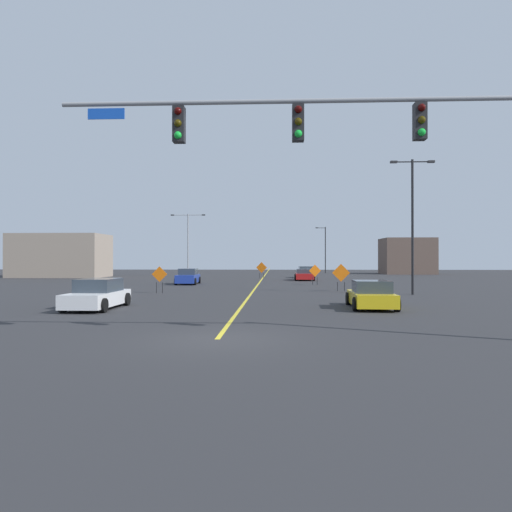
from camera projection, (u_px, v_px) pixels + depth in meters
name	position (u px, v px, depth m)	size (l,w,h in m)	color
ground	(217.00, 339.00, 13.55)	(181.57, 181.57, 0.00)	#2D2D30
road_centre_stripe	(264.00, 276.00, 63.94)	(0.16, 100.87, 0.01)	yellow
traffic_signal_assembly	(366.00, 142.00, 13.38)	(14.05, 0.44, 7.36)	gray
street_lamp_far_right	(412.00, 216.00, 30.72)	(2.89, 0.24, 8.94)	black
street_lamp_mid_left	(188.00, 239.00, 62.84)	(4.67, 0.24, 8.48)	gray
street_lamp_far_left	(325.00, 248.00, 78.51)	(1.73, 0.24, 7.80)	black
construction_sign_left_shoulder	(160.00, 276.00, 32.11)	(1.08, 0.05, 1.85)	orange
construction_sign_median_near	(315.00, 272.00, 42.52)	(1.11, 0.30, 1.85)	orange
construction_sign_right_shoulder	(341.00, 274.00, 34.13)	(1.32, 0.08, 2.00)	orange
construction_sign_right_lane	(262.00, 268.00, 56.54)	(1.32, 0.23, 2.00)	orange
car_blue_approaching	(188.00, 277.00, 43.63)	(2.07, 4.36, 1.47)	#1E389E
car_red_far	(304.00, 275.00, 51.69)	(2.22, 4.59, 1.26)	red
car_silver_distant	(306.00, 273.00, 58.44)	(2.15, 4.45, 1.45)	#B7BABF
car_white_passing	(98.00, 295.00, 22.01)	(2.04, 4.50, 1.42)	white
car_yellow_near	(371.00, 295.00, 22.24)	(2.21, 4.33, 1.33)	gold
roadside_building_east	(407.00, 256.00, 74.03)	(7.76, 6.39, 5.67)	brown
roadside_building_west	(61.00, 256.00, 60.85)	(11.63, 6.51, 5.61)	gray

